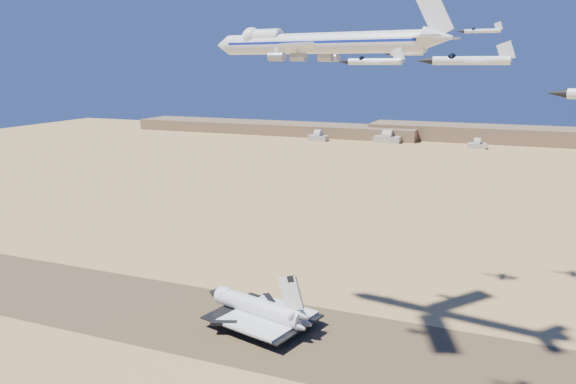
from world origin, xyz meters
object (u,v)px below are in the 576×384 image
at_px(crew_a, 263,335).
at_px(crew_b, 263,332).
at_px(shuttle, 257,309).
at_px(chase_jet_e, 406,53).
at_px(chase_jet_f, 481,31).
at_px(crew_c, 264,334).
at_px(chase_jet_a, 373,61).
at_px(carrier_747, 312,43).
at_px(chase_jet_b, 469,60).

relative_size(crew_a, crew_b, 0.91).
height_order(shuttle, chase_jet_e, chase_jet_e).
bearing_deg(chase_jet_f, crew_a, -128.75).
bearing_deg(chase_jet_f, crew_c, -128.87).
height_order(crew_b, crew_c, crew_c).
bearing_deg(crew_b, chase_jet_a, -141.22).
distance_m(shuttle, chase_jet_f, 129.38).
bearing_deg(carrier_747, crew_a, -133.97).
relative_size(crew_c, chase_jet_f, 0.12).
distance_m(crew_a, crew_c, 0.30).
relative_size(shuttle, crew_c, 23.62).
distance_m(crew_b, chase_jet_f, 133.83).
bearing_deg(chase_jet_e, chase_jet_a, -82.23).
relative_size(chase_jet_e, chase_jet_f, 0.96).
bearing_deg(chase_jet_a, crew_b, 150.05).
height_order(chase_jet_a, chase_jet_e, chase_jet_e).
xyz_separation_m(crew_c, chase_jet_b, (63.57, -53.99, 88.17)).
relative_size(crew_b, crew_c, 0.99).
distance_m(shuttle, crew_c, 10.75).
relative_size(crew_a, chase_jet_f, 0.11).
bearing_deg(shuttle, crew_c, -37.50).
bearing_deg(chase_jet_a, crew_a, 150.69).
bearing_deg(chase_jet_b, crew_a, 139.30).
bearing_deg(crew_b, crew_c, -154.35).
bearing_deg(crew_c, chase_jet_b, -174.43).
distance_m(crew_a, chase_jet_f, 134.22).
distance_m(chase_jet_e, chase_jet_f, 28.95).
bearing_deg(crew_c, chase_jet_a, -170.36).
height_order(shuttle, crew_a, shuttle).
xyz_separation_m(crew_a, crew_c, (-0.00, 0.29, 0.10)).
bearing_deg(crew_c, crew_a, 136.69).
height_order(shuttle, crew_b, shuttle).
bearing_deg(chase_jet_b, chase_jet_e, 105.30).
bearing_deg(carrier_747, crew_c, -134.83).
bearing_deg(crew_b, chase_jet_e, -45.25).
bearing_deg(shuttle, chase_jet_b, -27.15).
distance_m(shuttle, carrier_747, 90.82).
bearing_deg(chase_jet_e, crew_b, -118.97).
distance_m(carrier_747, chase_jet_a, 49.36).
bearing_deg(shuttle, crew_a, -38.52).
relative_size(crew_c, chase_jet_b, 0.12).
bearing_deg(chase_jet_f, chase_jet_e, -153.53).
relative_size(chase_jet_b, chase_jet_f, 0.99).
height_order(carrier_747, crew_a, carrier_747).
distance_m(chase_jet_a, chase_jet_b, 32.35).
bearing_deg(chase_jet_b, crew_b, 138.99).
xyz_separation_m(crew_a, chase_jet_b, (63.57, -53.70, 88.27)).
bearing_deg(shuttle, carrier_747, 19.65).
bearing_deg(chase_jet_e, shuttle, -125.89).
bearing_deg(carrier_747, chase_jet_b, -42.29).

